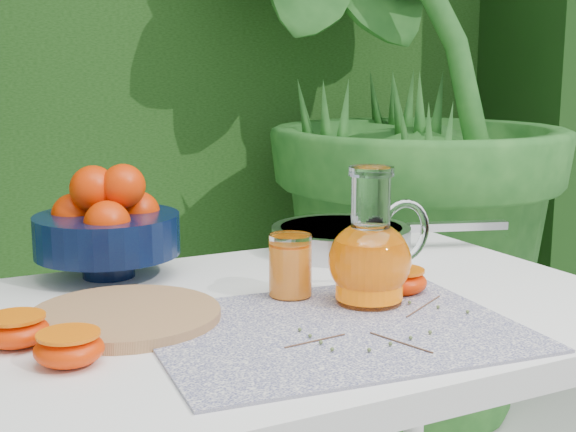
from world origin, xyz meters
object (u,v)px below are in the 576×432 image
cutting_board (125,316)px  saute_pan (343,237)px  white_table (294,356)px  juice_pitcher (371,256)px  fruit_bowl (107,225)px

cutting_board → saute_pan: bearing=24.9°
white_table → saute_pan: 0.37m
white_table → juice_pitcher: (0.10, -0.05, 0.16)m
cutting_board → saute_pan: saute_pan is taller
white_table → saute_pan: (0.24, 0.26, 0.11)m
fruit_bowl → saute_pan: fruit_bowl is taller
juice_pitcher → saute_pan: size_ratio=0.42×
white_table → saute_pan: saute_pan is taller
fruit_bowl → juice_pitcher: 0.45m
white_table → fruit_bowl: size_ratio=3.45×
cutting_board → juice_pitcher: (0.35, -0.09, 0.07)m
saute_pan → white_table: bearing=-133.0°
saute_pan → juice_pitcher: bearing=-114.4°
juice_pitcher → fruit_bowl: bearing=131.5°
cutting_board → fruit_bowl: 0.27m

